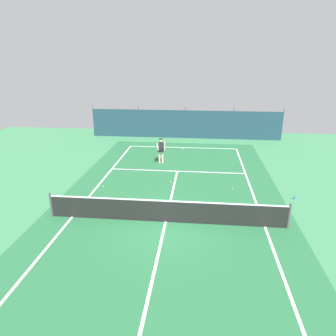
# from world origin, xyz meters

# --- Properties ---
(ground_plane) EXTENTS (36.00, 36.00, 0.00)m
(ground_plane) POSITION_xyz_m (0.00, 0.00, 0.00)
(ground_plane) COLOR #387A4C
(court_surface) EXTENTS (11.02, 26.60, 0.01)m
(court_surface) POSITION_xyz_m (0.00, 0.00, 0.00)
(court_surface) COLOR #236038
(court_surface) RESTS_ON ground
(tennis_net) EXTENTS (10.12, 0.10, 1.10)m
(tennis_net) POSITION_xyz_m (0.00, 0.00, 0.51)
(tennis_net) COLOR black
(tennis_net) RESTS_ON ground
(back_fence) EXTENTS (16.30, 0.98, 2.70)m
(back_fence) POSITION_xyz_m (-0.00, 15.56, 0.67)
(back_fence) COLOR #1E3D4C
(back_fence) RESTS_ON ground
(tennis_player) EXTENTS (0.59, 0.81, 1.64)m
(tennis_player) POSITION_xyz_m (-1.21, 7.95, 0.96)
(tennis_player) COLOR beige
(tennis_player) RESTS_ON ground
(tennis_ball_near_player) EXTENTS (0.07, 0.07, 0.07)m
(tennis_ball_near_player) POSITION_xyz_m (-0.23, 4.49, 0.03)
(tennis_ball_near_player) COLOR #CCDB33
(tennis_ball_near_player) RESTS_ON ground
(tennis_ball_midcourt) EXTENTS (0.07, 0.07, 0.07)m
(tennis_ball_midcourt) POSITION_xyz_m (-3.77, 3.46, 0.03)
(tennis_ball_midcourt) COLOR #CCDB33
(tennis_ball_midcourt) RESTS_ON ground
(tennis_ball_by_sideline) EXTENTS (0.07, 0.07, 0.07)m
(tennis_ball_by_sideline) POSITION_xyz_m (3.12, 3.87, 0.03)
(tennis_ball_by_sideline) COLOR #CCDB33
(tennis_ball_by_sideline) RESTS_ON ground
(parked_car) EXTENTS (2.17, 4.28, 1.68)m
(parked_car) POSITION_xyz_m (-3.34, 17.55, 0.84)
(parked_car) COLOR silver
(parked_car) RESTS_ON ground
(water_bottle) EXTENTS (0.08, 0.08, 0.24)m
(water_bottle) POSITION_xyz_m (6.07, 2.93, 0.12)
(water_bottle) COLOR #338CD8
(water_bottle) RESTS_ON ground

